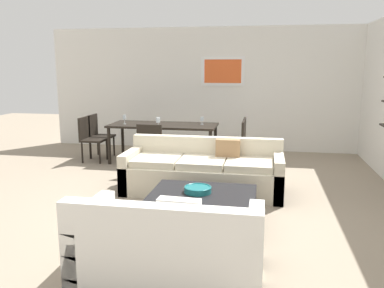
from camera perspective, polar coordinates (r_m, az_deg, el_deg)
The scene contains 15 objects.
ground_plane at distance 5.75m, azimuth -0.36°, elevation -7.74°, with size 18.00×18.00×0.00m, color gray.
back_wall_unit at distance 8.92m, azimuth 5.85°, elevation 7.83°, with size 8.40×0.09×2.70m.
sofa_beige at distance 5.95m, azimuth 1.64°, elevation -4.13°, with size 2.34×0.90×0.78m.
loveseat_white at distance 3.66m, azimuth -3.30°, elevation -14.23°, with size 1.65×0.90×0.78m.
coffee_table at distance 4.76m, azimuth 1.45°, elevation -9.39°, with size 1.24×1.04×0.38m.
decorative_bowl at distance 4.75m, azimuth 0.84°, elevation -6.51°, with size 0.33×0.33×0.07m.
dining_table at distance 7.74m, azimuth -4.15°, elevation 2.35°, with size 2.07×0.85×0.75m.
dining_chair_foot at distance 6.98m, azimuth -5.85°, elevation -0.13°, with size 0.44×0.44×0.88m.
dining_chair_right_far at distance 7.72m, azimuth 6.65°, elevation 0.95°, with size 0.44×0.44×0.88m.
dining_chair_left_near at distance 8.07m, azimuth -14.43°, elevation 1.11°, with size 0.44×0.44×0.88m.
dining_chair_right_near at distance 7.35m, azimuth 6.44°, elevation 0.43°, with size 0.44×0.44×0.88m.
dining_chair_left_far at distance 8.42m, azimuth -13.34°, elevation 1.56°, with size 0.44×0.44×0.88m.
wine_glass_foot at distance 7.36m, azimuth -4.89°, elevation 3.41°, with size 0.07×0.07×0.18m.
wine_glass_right_far at distance 7.66m, azimuth 1.45°, elevation 3.56°, with size 0.07×0.07×0.15m.
wine_glass_left_near at distance 7.83m, azimuth -9.66°, elevation 3.76°, with size 0.06×0.06×0.18m.
Camera 1 is at (1.03, -5.34, 1.86)m, focal length 37.20 mm.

